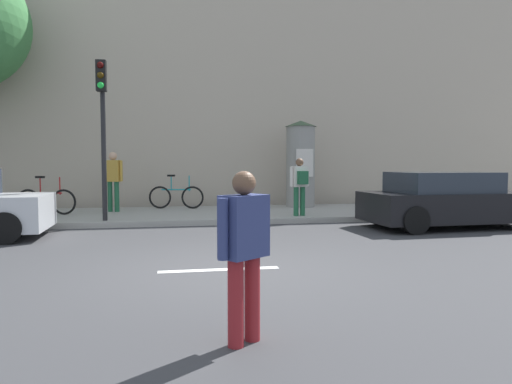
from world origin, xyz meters
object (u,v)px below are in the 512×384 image
(poster_column, at_px, (301,163))
(parked_car_red, at_px, (447,201))
(pedestrian_tallest, at_px, (113,176))
(bicycle_leaning, at_px, (46,201))
(bicycle_upright, at_px, (176,196))
(traffic_light, at_px, (102,113))
(pedestrian_near_pole, at_px, (244,245))
(pedestrian_in_light_jacket, at_px, (300,182))

(poster_column, distance_m, parked_car_red, 5.29)
(pedestrian_tallest, relative_size, bicycle_leaning, 1.04)
(bicycle_upright, relative_size, parked_car_red, 0.41)
(traffic_light, height_order, bicycle_leaning, traffic_light)
(parked_car_red, bearing_deg, poster_column, 118.32)
(bicycle_upright, bearing_deg, pedestrian_tallest, -160.96)
(poster_column, bearing_deg, traffic_light, -153.54)
(pedestrian_near_pole, height_order, pedestrian_tallest, pedestrian_tallest)
(poster_column, relative_size, bicycle_upright, 1.65)
(pedestrian_tallest, distance_m, bicycle_upright, 2.08)
(traffic_light, xyz_separation_m, parked_car_red, (8.39, -1.64, -2.16))
(poster_column, height_order, parked_car_red, poster_column)
(pedestrian_near_pole, bearing_deg, bicycle_leaning, 112.42)
(traffic_light, bearing_deg, bicycle_leaning, 134.51)
(bicycle_upright, height_order, parked_car_red, parked_car_red)
(traffic_light, height_order, poster_column, traffic_light)
(poster_column, xyz_separation_m, bicycle_leaning, (-7.75, -1.08, -1.07))
(pedestrian_near_pole, xyz_separation_m, parked_car_red, (6.11, 6.46, -0.20))
(bicycle_leaning, bearing_deg, pedestrian_in_light_jacket, -12.98)
(traffic_light, relative_size, parked_car_red, 0.93)
(poster_column, height_order, pedestrian_tallest, poster_column)
(pedestrian_in_light_jacket, relative_size, bicycle_upright, 0.91)
(pedestrian_near_pole, bearing_deg, bicycle_upright, 92.43)
(pedestrian_in_light_jacket, bearing_deg, pedestrian_tallest, 158.05)
(bicycle_upright, distance_m, parked_car_red, 8.05)
(pedestrian_tallest, bearing_deg, bicycle_leaning, -164.79)
(pedestrian_in_light_jacket, distance_m, bicycle_upright, 4.34)
(traffic_light, xyz_separation_m, poster_column, (5.92, 2.94, -1.23))
(pedestrian_in_light_jacket, height_order, bicycle_upright, pedestrian_in_light_jacket)
(parked_car_red, bearing_deg, pedestrian_tallest, 154.70)
(poster_column, bearing_deg, pedestrian_near_pole, -108.23)
(pedestrian_tallest, relative_size, bicycle_upright, 1.03)
(parked_car_red, bearing_deg, pedestrian_in_light_jacket, 149.70)
(traffic_light, bearing_deg, pedestrian_in_light_jacket, 2.90)
(poster_column, xyz_separation_m, pedestrian_in_light_jacket, (-0.78, -2.68, -0.52))
(pedestrian_in_light_jacket, bearing_deg, pedestrian_near_pole, -108.88)
(poster_column, relative_size, bicycle_leaning, 1.67)
(bicycle_leaning, xyz_separation_m, bicycle_upright, (3.64, 1.13, 0.00))
(pedestrian_tallest, height_order, bicycle_upright, pedestrian_tallest)
(pedestrian_near_pole, bearing_deg, parked_car_red, 46.62)
(traffic_light, distance_m, pedestrian_near_pole, 8.64)
(pedestrian_near_pole, xyz_separation_m, pedestrian_in_light_jacket, (2.86, 8.36, 0.21))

